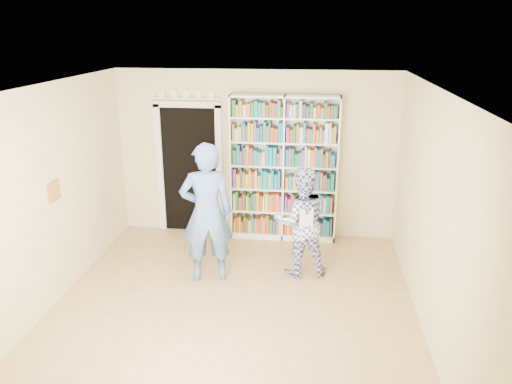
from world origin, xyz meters
TOP-DOWN VIEW (x-y plane):
  - floor at (0.00, 0.00)m, footprint 5.00×5.00m
  - ceiling at (0.00, 0.00)m, footprint 5.00×5.00m
  - wall_back at (0.00, 2.50)m, footprint 4.50×0.00m
  - wall_left at (-2.25, 0.00)m, footprint 0.00×5.00m
  - wall_right at (2.25, 0.00)m, footprint 0.00×5.00m
  - bookshelf at (0.47, 2.34)m, footprint 1.70×0.32m
  - doorway at (-1.10, 2.48)m, footprint 1.10×0.08m
  - wall_art at (-2.23, 0.20)m, footprint 0.03×0.25m
  - man_blue at (-0.46, 0.80)m, footprint 0.80×0.63m
  - man_plaid at (0.79, 1.09)m, footprint 0.87×0.75m
  - paper_sheet at (0.86, 0.87)m, footprint 0.18×0.09m

SIDE VIEW (x-z plane):
  - floor at x=0.00m, z-range 0.00..0.00m
  - man_plaid at x=0.79m, z-range 0.00..1.56m
  - paper_sheet at x=0.86m, z-range 0.79..1.06m
  - man_blue at x=-0.46m, z-range 0.00..1.93m
  - doorway at x=-1.10m, z-range -0.04..2.39m
  - bookshelf at x=0.47m, z-range 0.01..2.35m
  - wall_back at x=0.00m, z-range -0.90..3.60m
  - wall_left at x=-2.25m, z-range -1.15..3.85m
  - wall_right at x=2.25m, z-range -1.15..3.85m
  - wall_art at x=-2.23m, z-range 1.27..1.52m
  - ceiling at x=0.00m, z-range 2.70..2.70m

